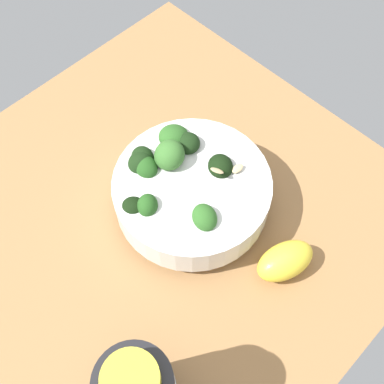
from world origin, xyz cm
name	(u,v)px	position (x,y,z in cm)	size (l,w,h in cm)	color
ground_plane	(163,219)	(0.00, 0.00, -2.17)	(62.82, 62.82, 4.33)	#996D42
bowl_of_broccoli	(189,189)	(-1.90, -3.57, 4.40)	(21.17, 21.17, 10.83)	white
lemon_wedge	(285,261)	(-17.40, -5.53, 2.19)	(8.00, 4.70, 4.38)	yellow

